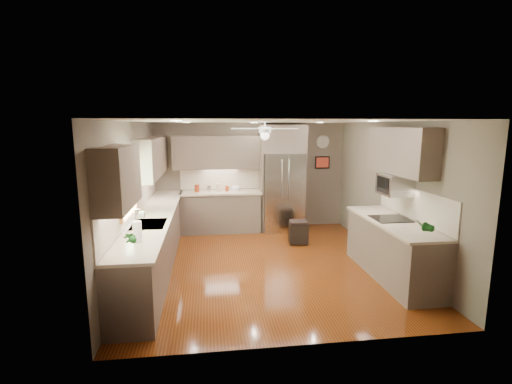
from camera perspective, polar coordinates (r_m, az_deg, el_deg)
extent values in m
plane|color=#4A1F09|center=(6.73, 1.69, -10.99)|extent=(5.00, 5.00, 0.00)
plane|color=white|center=(6.28, 1.81, 10.80)|extent=(5.00, 5.00, 0.00)
plane|color=#62574B|center=(8.83, -0.83, 2.50)|extent=(4.50, 0.00, 4.50)
plane|color=#62574B|center=(4.01, 7.47, -7.07)|extent=(4.50, 0.00, 4.50)
plane|color=#62574B|center=(6.43, -18.47, -0.94)|extent=(0.00, 5.00, 5.00)
plane|color=#62574B|center=(7.10, 19.98, -0.02)|extent=(0.00, 5.00, 5.00)
cylinder|color=maroon|center=(8.53, -9.07, 0.54)|extent=(0.13, 0.13, 0.17)
cylinder|color=silver|center=(8.55, -7.20, 0.54)|extent=(0.12, 0.12, 0.14)
cylinder|color=#C1AD91|center=(8.53, -5.80, 0.68)|extent=(0.14, 0.14, 0.17)
cylinder|color=maroon|center=(8.55, -4.48, 0.52)|extent=(0.11, 0.11, 0.13)
imported|color=white|center=(6.21, -17.12, -3.26)|extent=(0.09, 0.09, 0.19)
imported|color=#17531A|center=(4.79, -18.82, -6.73)|extent=(0.18, 0.15, 0.29)
imported|color=#17531A|center=(5.55, 24.47, -4.79)|extent=(0.20, 0.18, 0.29)
imported|color=#C1AD91|center=(8.56, -3.15, 0.31)|extent=(0.22, 0.22, 0.05)
cube|color=brown|center=(6.72, -15.31, -7.35)|extent=(0.60, 4.70, 0.90)
cube|color=beige|center=(6.59, -15.37, -3.45)|extent=(0.65, 4.70, 0.04)
cube|color=beige|center=(6.58, -18.11, -1.11)|extent=(0.02, 4.70, 0.50)
cube|color=brown|center=(8.63, -5.38, -3.13)|extent=(1.85, 0.60, 0.90)
cube|color=beige|center=(8.52, -5.43, -0.07)|extent=(1.85, 0.65, 0.04)
cube|color=beige|center=(8.78, -5.53, 2.08)|extent=(1.85, 0.02, 0.50)
cube|color=brown|center=(4.76, -20.51, 2.20)|extent=(0.33, 1.20, 0.75)
cube|color=brown|center=(7.60, -15.65, 5.23)|extent=(0.33, 2.40, 0.75)
cube|color=brown|center=(8.56, -5.57, 6.08)|extent=(2.15, 0.33, 0.75)
cube|color=brown|center=(6.45, 21.33, 5.92)|extent=(0.33, 1.70, 0.75)
cube|color=#BFF2B2|center=(5.89, -19.40, 0.99)|extent=(0.01, 1.00, 0.80)
cube|color=brown|center=(5.84, -19.40, 5.17)|extent=(0.05, 1.12, 0.06)
cube|color=brown|center=(5.97, -18.92, -3.08)|extent=(0.05, 1.12, 0.06)
cube|color=brown|center=(5.38, -20.28, 0.10)|extent=(0.05, 0.06, 0.80)
cube|color=brown|center=(6.40, -18.22, 1.76)|extent=(0.05, 0.06, 0.80)
cube|color=silver|center=(5.97, -16.17, -4.86)|extent=(0.50, 0.70, 0.03)
cube|color=#262626|center=(5.97, -16.15, -5.19)|extent=(0.44, 0.62, 0.05)
cylinder|color=silver|center=(5.97, -18.13, -3.72)|extent=(0.02, 0.02, 0.24)
cylinder|color=silver|center=(5.93, -17.62, -2.59)|extent=(0.16, 0.02, 0.02)
cube|color=silver|center=(8.64, 4.06, 0.03)|extent=(0.92, 0.72, 1.82)
cube|color=black|center=(8.37, 4.50, -2.10)|extent=(0.88, 0.02, 0.02)
cube|color=black|center=(8.26, 4.57, 1.93)|extent=(0.01, 0.02, 1.00)
cylinder|color=silver|center=(8.21, 4.07, 1.89)|extent=(0.02, 0.02, 0.90)
cylinder|color=silver|center=(8.24, 5.16, 1.90)|extent=(0.02, 0.02, 0.90)
cube|color=brown|center=(8.57, 4.09, 8.18)|extent=(1.04, 0.60, 0.63)
cube|color=brown|center=(8.62, 0.72, 0.02)|extent=(0.06, 0.60, 1.82)
cube|color=brown|center=(8.81, 7.17, 0.17)|extent=(0.06, 0.60, 1.82)
cube|color=brown|center=(6.45, 20.22, -8.36)|extent=(0.65, 2.20, 0.90)
cube|color=beige|center=(6.32, 20.37, -4.32)|extent=(0.70, 2.20, 0.04)
cube|color=beige|center=(6.42, 23.13, -1.72)|extent=(0.02, 2.20, 0.50)
cube|color=black|center=(6.40, 19.97, -3.88)|extent=(0.56, 0.52, 0.01)
cube|color=silver|center=(6.48, 20.59, 1.08)|extent=(0.42, 0.55, 0.34)
cube|color=black|center=(6.38, 18.93, 1.05)|extent=(0.02, 0.40, 0.26)
cylinder|color=white|center=(6.57, 1.38, 10.43)|extent=(0.03, 0.03, 0.08)
cylinder|color=white|center=(6.57, 1.38, 9.56)|extent=(0.22, 0.22, 0.10)
sphere|color=white|center=(6.58, 1.37, 8.69)|extent=(0.16, 0.16, 0.16)
cube|color=white|center=(6.64, 4.41, 9.71)|extent=(0.48, 0.11, 0.01)
cube|color=white|center=(6.92, 0.93, 9.76)|extent=(0.11, 0.48, 0.01)
cube|color=white|center=(6.53, -1.70, 9.73)|extent=(0.48, 0.11, 0.01)
cube|color=white|center=(6.23, 1.88, 9.70)|extent=(0.11, 0.48, 0.01)
cylinder|color=white|center=(7.51, -10.63, 10.49)|extent=(0.14, 0.14, 0.01)
cylinder|color=white|center=(7.84, 9.83, 10.50)|extent=(0.14, 0.14, 0.01)
cylinder|color=white|center=(5.01, -12.18, 10.66)|extent=(0.14, 0.14, 0.01)
cylinder|color=white|center=(5.50, 17.63, 10.36)|extent=(0.14, 0.14, 0.01)
cylinder|color=white|center=(8.06, -0.27, 10.63)|extent=(0.14, 0.14, 0.01)
cylinder|color=white|center=(9.11, 10.26, 7.63)|extent=(0.30, 0.03, 0.30)
cylinder|color=silver|center=(9.10, 10.29, 7.63)|extent=(0.29, 0.00, 0.29)
cube|color=black|center=(9.15, 10.17, 4.50)|extent=(0.36, 0.03, 0.30)
cube|color=#C84028|center=(9.13, 10.20, 4.49)|extent=(0.30, 0.01, 0.24)
cube|color=black|center=(7.83, 6.53, -6.24)|extent=(0.41, 0.41, 0.42)
cube|color=black|center=(7.77, 6.57, -4.58)|extent=(0.39, 0.39, 0.03)
cylinder|color=white|center=(5.07, -17.80, -5.79)|extent=(0.12, 0.12, 0.27)
cylinder|color=silver|center=(5.07, -17.80, -5.68)|extent=(0.02, 0.02, 0.29)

